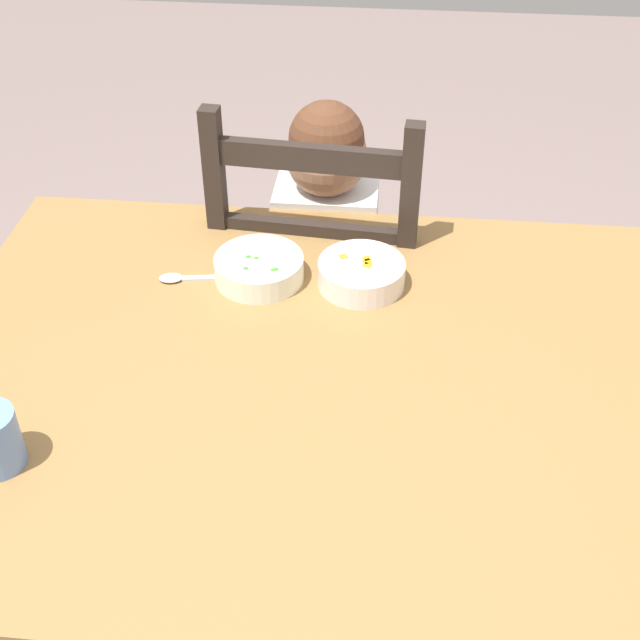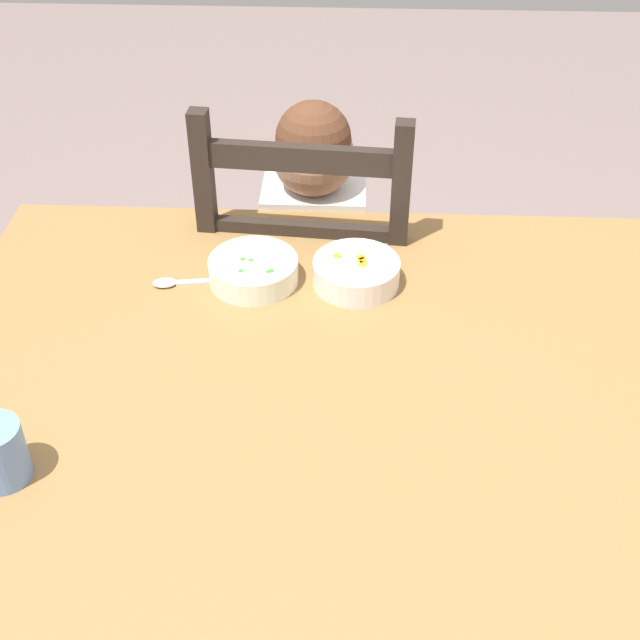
{
  "view_description": "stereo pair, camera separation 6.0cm",
  "coord_description": "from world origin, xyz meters",
  "px_view_note": "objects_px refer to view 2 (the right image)",
  "views": [
    {
      "loc": [
        0.07,
        -1.02,
        1.67
      ],
      "look_at": [
        -0.04,
        0.07,
        0.79
      ],
      "focal_mm": 48.15,
      "sensor_mm": 36.0,
      "label": 1
    },
    {
      "loc": [
        0.01,
        -1.02,
        1.67
      ],
      "look_at": [
        -0.04,
        0.07,
        0.79
      ],
      "focal_mm": 48.15,
      "sensor_mm": 36.0,
      "label": 2
    }
  ],
  "objects_px": {
    "dining_chair": "(312,305)",
    "bowl_of_peas": "(253,270)",
    "child_figure": "(313,247)",
    "spoon": "(176,282)",
    "bowl_of_carrots": "(356,272)",
    "dining_table": "(339,416)"
  },
  "relations": [
    {
      "from": "dining_table",
      "to": "dining_chair",
      "type": "height_order",
      "value": "dining_chair"
    },
    {
      "from": "child_figure",
      "to": "bowl_of_carrots",
      "type": "height_order",
      "value": "child_figure"
    },
    {
      "from": "dining_table",
      "to": "child_figure",
      "type": "xyz_separation_m",
      "value": [
        -0.07,
        0.54,
        -0.02
      ]
    },
    {
      "from": "child_figure",
      "to": "bowl_of_peas",
      "type": "bearing_deg",
      "value": -107.75
    },
    {
      "from": "child_figure",
      "to": "spoon",
      "type": "height_order",
      "value": "child_figure"
    },
    {
      "from": "dining_chair",
      "to": "bowl_of_peas",
      "type": "height_order",
      "value": "dining_chair"
    },
    {
      "from": "dining_table",
      "to": "dining_chair",
      "type": "relative_size",
      "value": 1.37
    },
    {
      "from": "dining_table",
      "to": "bowl_of_peas",
      "type": "relative_size",
      "value": 8.33
    },
    {
      "from": "dining_chair",
      "to": "bowl_of_carrots",
      "type": "xyz_separation_m",
      "value": [
        0.1,
        -0.3,
        0.31
      ]
    },
    {
      "from": "dining_table",
      "to": "bowl_of_carrots",
      "type": "distance_m",
      "value": 0.28
    },
    {
      "from": "bowl_of_peas",
      "to": "spoon",
      "type": "relative_size",
      "value": 1.18
    },
    {
      "from": "dining_chair",
      "to": "bowl_of_peas",
      "type": "distance_m",
      "value": 0.43
    },
    {
      "from": "child_figure",
      "to": "spoon",
      "type": "xyz_separation_m",
      "value": [
        -0.24,
        -0.31,
        0.12
      ]
    },
    {
      "from": "bowl_of_carrots",
      "to": "spoon",
      "type": "xyz_separation_m",
      "value": [
        -0.33,
        -0.02,
        -0.02
      ]
    },
    {
      "from": "child_figure",
      "to": "spoon",
      "type": "relative_size",
      "value": 6.86
    },
    {
      "from": "dining_chair",
      "to": "child_figure",
      "type": "distance_m",
      "value": 0.16
    },
    {
      "from": "child_figure",
      "to": "dining_table",
      "type": "bearing_deg",
      "value": -82.52
    },
    {
      "from": "dining_chair",
      "to": "spoon",
      "type": "distance_m",
      "value": 0.48
    },
    {
      "from": "bowl_of_peas",
      "to": "bowl_of_carrots",
      "type": "distance_m",
      "value": 0.19
    },
    {
      "from": "bowl_of_peas",
      "to": "spoon",
      "type": "height_order",
      "value": "bowl_of_peas"
    },
    {
      "from": "dining_chair",
      "to": "bowl_of_carrots",
      "type": "relative_size",
      "value": 6.28
    },
    {
      "from": "dining_table",
      "to": "bowl_of_carrots",
      "type": "xyz_separation_m",
      "value": [
        0.02,
        0.25,
        0.12
      ]
    }
  ]
}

